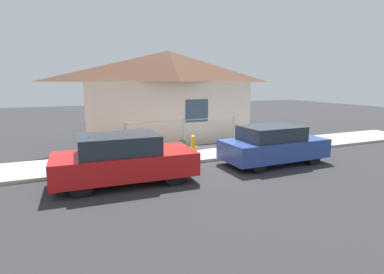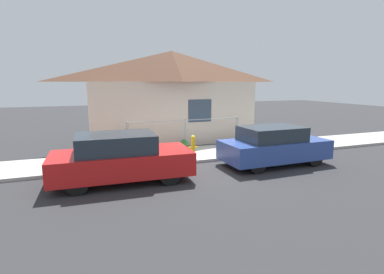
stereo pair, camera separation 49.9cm
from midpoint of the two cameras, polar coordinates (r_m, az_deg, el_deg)
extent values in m
plane|color=#2D2D30|center=(10.75, 1.27, -4.84)|extent=(60.00, 60.00, 0.00)
cube|color=#B2AFA8|center=(11.74, -1.01, -3.27)|extent=(24.00, 2.24, 0.11)
cube|color=beige|center=(13.20, -4.06, 4.27)|extent=(7.58, 0.12, 2.85)
cube|color=#384756|center=(13.46, -0.14, 5.02)|extent=(1.10, 0.04, 1.00)
pyramid|color=brown|center=(14.13, -5.60, 13.24)|extent=(7.98, 2.20, 1.38)
cylinder|color=#999993|center=(11.88, -13.61, -0.12)|extent=(0.10, 0.10, 1.22)
cylinder|color=#999993|center=(12.49, -2.71, 0.66)|extent=(0.10, 0.10, 1.22)
cylinder|color=#999993|center=(13.51, 6.87, 1.33)|extent=(0.10, 0.10, 1.22)
cylinder|color=#999993|center=(12.41, -2.73, 3.22)|extent=(4.80, 0.03, 0.03)
cube|color=red|center=(8.77, -14.17, -4.95)|extent=(3.96, 1.84, 0.65)
cube|color=#232D38|center=(8.62, -15.37, -1.27)|extent=(2.20, 1.57, 0.52)
cylinder|color=black|center=(9.73, -7.53, -4.74)|extent=(0.61, 0.22, 0.60)
cylinder|color=black|center=(8.37, -5.15, -7.19)|extent=(0.61, 0.22, 0.60)
cylinder|color=black|center=(9.49, -21.96, -5.81)|extent=(0.61, 0.22, 0.60)
cylinder|color=black|center=(8.09, -22.05, -8.56)|extent=(0.61, 0.22, 0.60)
cube|color=#2D4793|center=(10.81, 14.05, -2.14)|extent=(3.73, 1.68, 0.65)
cube|color=#232D38|center=(10.62, 13.56, 0.76)|extent=(2.06, 1.46, 0.48)
cylinder|color=black|center=(12.10, 16.27, -2.16)|extent=(0.57, 0.21, 0.57)
cylinder|color=black|center=(11.12, 20.86, -3.51)|extent=(0.57, 0.21, 0.57)
cylinder|color=black|center=(10.78, 6.91, -3.33)|extent=(0.57, 0.21, 0.57)
cylinder|color=black|center=(9.67, 11.14, -5.05)|extent=(0.57, 0.21, 0.57)
cylinder|color=yellow|center=(10.78, -1.11, -2.18)|extent=(0.15, 0.15, 0.74)
sphere|color=yellow|center=(10.70, -1.12, -0.09)|extent=(0.15, 0.15, 0.15)
cylinder|color=yellow|center=(10.74, -1.64, -2.04)|extent=(0.13, 0.07, 0.07)
cylinder|color=yellow|center=(10.82, -0.60, -1.95)|extent=(0.13, 0.07, 0.07)
cylinder|color=#9E5638|center=(12.03, -3.03, -2.27)|extent=(0.28, 0.28, 0.17)
sphere|color=#235B28|center=(11.99, -3.04, -1.29)|extent=(0.34, 0.34, 0.34)
cylinder|color=brown|center=(11.35, -15.48, -3.30)|extent=(0.23, 0.23, 0.21)
sphere|color=#4C8E3D|center=(11.29, -15.54, -2.09)|extent=(0.37, 0.37, 0.37)
camera|label=1|loc=(0.25, -91.34, -0.24)|focal=28.00mm
camera|label=2|loc=(0.25, 88.66, 0.24)|focal=28.00mm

